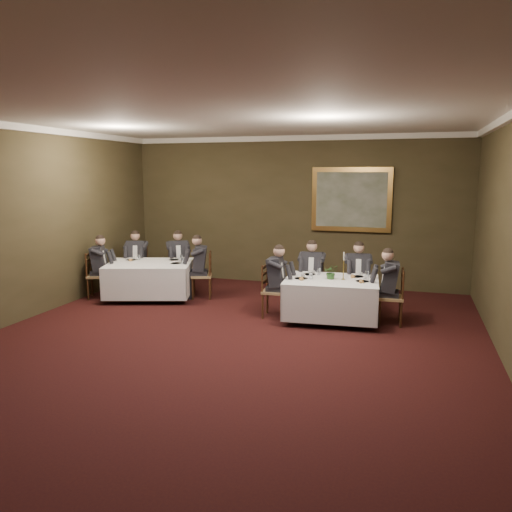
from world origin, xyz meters
The scene contains 27 objects.
ground centered at (0.00, 0.00, 0.00)m, with size 10.00×10.00×0.00m, color black.
ceiling centered at (0.00, 0.00, 3.50)m, with size 8.00×10.00×0.10m, color silver.
back_wall centered at (0.00, 5.00, 1.75)m, with size 8.00×0.10×3.50m, color #37301B.
crown_molding centered at (0.00, 0.00, 3.44)m, with size 8.00×10.00×0.12m.
table_main centered at (1.35, 2.21, 0.45)m, with size 1.76×1.40×0.67m.
table_second centered at (-2.60, 2.71, 0.45)m, with size 2.08×1.81×0.67m.
chair_main_backleft centered at (0.84, 3.03, 0.28)m, with size 0.46×0.44×1.00m.
diner_main_backleft centered at (0.84, 3.02, 0.51)m, with size 0.43×0.50×1.35m.
chair_main_backright centered at (1.73, 3.10, 0.28)m, with size 0.50×0.48×1.00m.
diner_main_backright centered at (1.73, 3.09, 0.51)m, with size 0.47×0.53×1.35m.
chair_main_endleft centered at (0.30, 2.13, 0.28)m, with size 0.44×0.46×1.00m.
diner_main_endleft centered at (0.32, 2.13, 0.51)m, with size 0.50×0.43×1.35m.
chair_main_endright centered at (2.41, 2.29, 0.28)m, with size 0.45×0.46×1.00m.
diner_main_endright centered at (2.39, 2.29, 0.51)m, with size 0.50×0.44×1.35m.
chair_sec_backleft centered at (-3.32, 3.43, 0.28)m, with size 0.54×0.53×1.00m.
diner_sec_backleft centered at (-3.32, 3.42, 0.51)m, with size 0.52×0.57×1.35m.
chair_sec_backright centered at (-2.42, 3.71, 0.28)m, with size 0.60×0.59×1.00m.
diner_sec_backright centered at (-2.42, 3.70, 0.51)m, with size 0.59×0.62×1.35m.
chair_sec_endright centered at (-1.54, 3.04, 0.28)m, with size 0.54×0.56×1.00m.
diner_sec_endright centered at (-1.55, 3.04, 0.51)m, with size 0.59×0.54×1.35m.
chair_sec_endleft centered at (-3.66, 2.37, 0.28)m, with size 0.56×0.57×1.00m.
diner_sec_endleft centered at (-3.65, 2.38, 0.51)m, with size 0.60×0.55×1.35m.
centerpiece centered at (1.35, 2.22, 0.90)m, with size 0.25×0.22×0.28m, color #2D5926.
candlestick centered at (1.56, 2.24, 0.95)m, with size 0.08×0.08×0.52m.
place_setting_table_main centered at (0.93, 2.55, 0.80)m, with size 0.33×0.31×0.14m.
place_setting_table_second centered at (-3.11, 2.95, 0.80)m, with size 0.33×0.31×0.14m.
painting centered at (1.35, 4.94, 2.05)m, with size 1.80×0.09×1.46m.
Camera 1 is at (2.65, -6.57, 2.66)m, focal length 35.00 mm.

